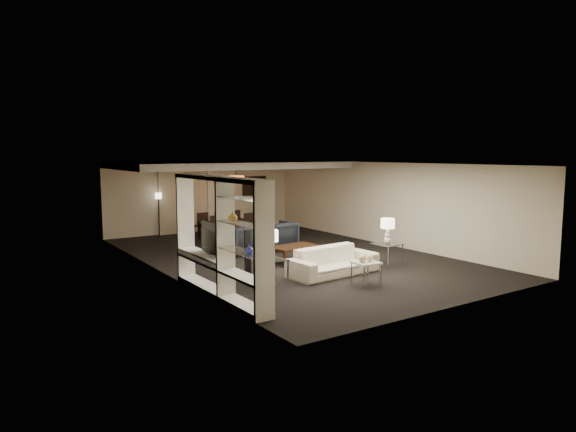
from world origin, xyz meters
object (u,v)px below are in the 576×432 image
(chair_fr, at_px, (233,222))
(side_table_right, at_px, (387,255))
(table_lamp_left, at_px, (270,245))
(marble_table, at_px, (366,273))
(floor_lamp, at_px, (159,215))
(sofa, at_px, (333,261))
(side_table_left, at_px, (270,272))
(armchair_left, at_px, (241,240))
(chair_fm, at_px, (217,224))
(vase_blue, at_px, (249,249))
(chair_nr, at_px, (252,227))
(chair_nm, at_px, (235,228))
(chair_nl, at_px, (218,230))
(vase_amber, at_px, (233,216))
(chair_fl, at_px, (201,225))
(television, at_px, (209,239))
(coffee_table, at_px, (294,254))
(pendant_light, at_px, (236,179))
(armchair_right, at_px, (278,236))
(floor_speaker, at_px, (248,256))
(table_lamp_right, at_px, (388,231))
(dining_table, at_px, (226,230))

(chair_fr, bearing_deg, side_table_right, 98.58)
(table_lamp_left, bearing_deg, marble_table, -32.91)
(table_lamp_left, xyz_separation_m, floor_lamp, (0.29, 7.55, -0.15))
(sofa, bearing_deg, side_table_left, 175.29)
(armchair_left, distance_m, floor_lamp, 4.34)
(side_table_left, distance_m, side_table_right, 3.40)
(chair_fm, height_order, floor_lamp, floor_lamp)
(chair_fm, bearing_deg, sofa, 82.18)
(side_table_left, height_order, vase_blue, vase_blue)
(chair_nr, bearing_deg, chair_nm, 178.28)
(side_table_left, bearing_deg, chair_nr, 64.15)
(chair_nl, bearing_deg, chair_fr, 51.99)
(vase_amber, bearing_deg, chair_fl, 70.38)
(side_table_left, height_order, side_table_right, same)
(armchair_left, xyz_separation_m, vase_blue, (-2.39, -4.71, 0.73))
(television, bearing_deg, chair_nr, -37.63)
(table_lamp_left, bearing_deg, coffee_table, 43.26)
(table_lamp_left, bearing_deg, chair_nr, 64.15)
(pendant_light, relative_size, side_table_right, 0.86)
(armchair_right, xyz_separation_m, chair_nm, (-0.39, 1.87, 0.02))
(side_table_right, xyz_separation_m, marble_table, (-1.70, -1.10, -0.03))
(sofa, relative_size, side_table_right, 3.64)
(sofa, bearing_deg, armchair_right, 74.99)
(table_lamp_left, height_order, floor_speaker, table_lamp_left)
(side_table_left, xyz_separation_m, table_lamp_right, (3.40, 0.00, 0.59))
(pendant_light, bearing_deg, chair_fm, 123.74)
(television, distance_m, chair_nm, 5.86)
(floor_lamp, bearing_deg, chair_fm, -33.72)
(floor_lamp, bearing_deg, sofa, -79.41)
(armchair_right, bearing_deg, chair_fm, -88.91)
(television, bearing_deg, floor_speaker, -75.06)
(chair_nl, bearing_deg, floor_lamp, 117.85)
(chair_nl, distance_m, chair_fm, 1.43)
(side_table_left, bearing_deg, floor_speaker, 111.86)
(vase_amber, distance_m, chair_nr, 7.19)
(armchair_right, bearing_deg, chair_nl, -68.03)
(armchair_left, bearing_deg, coffee_table, 105.50)
(floor_lamp, bearing_deg, armchair_left, -79.20)
(marble_table, bearing_deg, sofa, 90.00)
(armchair_left, xyz_separation_m, armchair_right, (1.20, 0.00, 0.00))
(coffee_table, relative_size, vase_blue, 7.60)
(sofa, bearing_deg, coffee_table, 85.29)
(dining_table, xyz_separation_m, floor_lamp, (-1.62, 1.73, 0.44))
(side_table_left, distance_m, vase_amber, 2.05)
(side_table_left, relative_size, floor_speaker, 0.53)
(armchair_right, height_order, chair_nr, chair_nr)
(armchair_right, distance_m, vase_amber, 5.60)
(armchair_left, height_order, armchair_right, same)
(armchair_left, relative_size, chair_fl, 1.05)
(table_lamp_right, xyz_separation_m, vase_blue, (-4.69, -1.41, 0.27))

